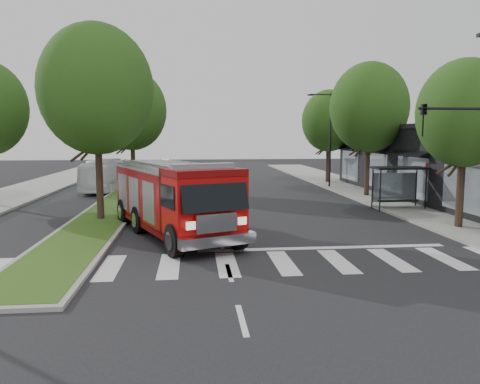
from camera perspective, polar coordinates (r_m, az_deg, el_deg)
The scene contains 13 objects.
ground at distance 19.44m, azimuth -2.25°, elevation -6.44°, with size 140.00×140.00×0.00m, color black.
sidewalk_right at distance 32.25m, azimuth 19.32°, elevation -1.35°, with size 5.00×80.00×0.15m, color gray.
median at distance 37.46m, azimuth -13.18°, elevation -0.03°, with size 3.00×50.00×0.15m.
storefront_row at distance 34.17m, azimuth 26.34°, elevation 2.86°, with size 8.00×30.00×5.00m, color black.
bus_shelter at distance 29.82m, azimuth 18.71°, elevation 1.84°, with size 3.20×1.60×2.61m.
tree_right_near at distance 24.44m, azimuth 25.71°, elevation 8.63°, with size 4.40×4.40×8.05m.
tree_right_mid at distance 35.29m, azimuth 15.46°, elevation 9.91°, with size 5.60×5.60×9.72m.
tree_right_far at distance 44.73m, azimuth 10.76°, elevation 8.52°, with size 5.00×5.00×8.73m.
tree_median_near at distance 25.46m, azimuth -17.12°, elevation 11.85°, with size 5.80×5.80×10.16m.
tree_median_far at distance 39.24m, azimuth -13.07°, elevation 9.66°, with size 5.60×5.60×9.72m.
streetlight_right_far at distance 40.55m, azimuth 10.76°, elevation 6.78°, with size 2.11×0.20×8.00m.
fire_engine at distance 21.31m, azimuth -8.17°, elevation -0.83°, with size 6.39×10.25×3.42m.
city_bus at distance 40.03m, azimuth -16.36°, elevation 2.00°, with size 2.11×9.00×2.51m, color silver.
Camera 1 is at (-1.15, -18.88, 4.48)m, focal length 35.00 mm.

